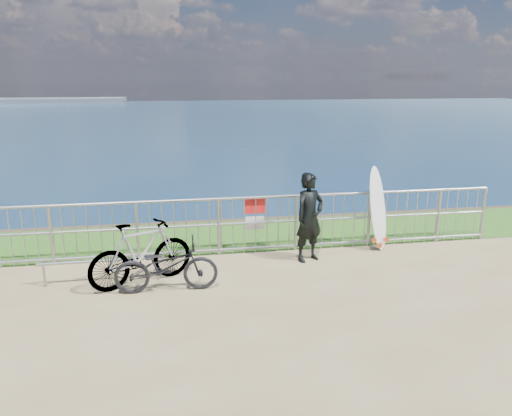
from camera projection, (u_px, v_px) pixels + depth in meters
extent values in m
plane|color=#285A18|center=(237.00, 235.00, 10.68)|extent=(120.00, 120.00, 0.00)
cube|color=brown|center=(232.00, 316.00, 12.47)|extent=(120.00, 0.30, 5.00)
plane|color=navy|center=(175.00, 122.00, 95.10)|extent=(260.00, 260.00, 0.00)
cube|color=#565E68|center=(14.00, 101.00, 160.84)|extent=(70.00, 12.00, 1.50)
cylinder|color=gray|center=(245.00, 198.00, 9.36)|extent=(10.00, 0.06, 0.06)
cylinder|color=gray|center=(245.00, 223.00, 9.48)|extent=(10.00, 0.05, 0.05)
cylinder|color=gray|center=(245.00, 248.00, 9.61)|extent=(10.00, 0.05, 0.05)
cylinder|color=gray|center=(52.00, 236.00, 8.91)|extent=(0.06, 0.06, 1.10)
cylinder|color=gray|center=(137.00, 231.00, 9.16)|extent=(0.06, 0.06, 1.10)
cylinder|color=gray|center=(219.00, 227.00, 9.42)|extent=(0.06, 0.06, 1.10)
cylinder|color=gray|center=(296.00, 223.00, 9.67)|extent=(0.06, 0.06, 1.10)
cylinder|color=gray|center=(369.00, 220.00, 9.92)|extent=(0.06, 0.06, 1.10)
cylinder|color=gray|center=(438.00, 216.00, 10.17)|extent=(0.06, 0.06, 1.10)
cylinder|color=gray|center=(483.00, 214.00, 10.33)|extent=(0.06, 0.06, 1.10)
cube|color=red|center=(255.00, 206.00, 9.49)|extent=(0.42, 0.02, 0.30)
cube|color=white|center=(255.00, 206.00, 9.49)|extent=(0.38, 0.01, 0.08)
cube|color=white|center=(255.00, 223.00, 9.58)|extent=(0.36, 0.02, 0.26)
imported|color=black|center=(309.00, 217.00, 9.08)|extent=(0.71, 0.61, 1.64)
ellipsoid|color=silver|center=(378.00, 208.00, 9.71)|extent=(0.56, 0.54, 1.65)
cone|color=#BF3914|center=(372.00, 239.00, 9.72)|extent=(0.10, 0.18, 0.10)
cone|color=#BF3914|center=(385.00, 238.00, 9.76)|extent=(0.10, 0.18, 0.10)
cone|color=#BF3914|center=(378.00, 244.00, 9.77)|extent=(0.10, 0.18, 0.10)
imported|color=black|center=(166.00, 266.00, 7.83)|extent=(1.62, 0.57, 0.85)
imported|color=black|center=(141.00, 253.00, 8.08)|extent=(1.82, 1.22, 1.07)
cylinder|color=gray|center=(101.00, 261.00, 8.14)|extent=(2.00, 0.05, 0.05)
cylinder|color=gray|center=(44.00, 276.00, 8.04)|extent=(0.04, 0.04, 0.39)
cylinder|color=gray|center=(158.00, 268.00, 8.35)|extent=(0.04, 0.04, 0.39)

